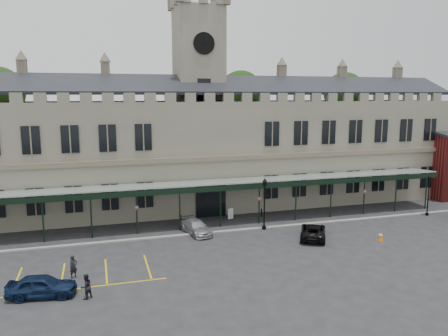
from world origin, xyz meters
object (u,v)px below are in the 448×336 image
object	(u,v)px
lamp_post_right	(429,191)
car_taxi	(196,227)
station_building	(199,150)
clock_tower	(199,91)
lamp_post_mid	(264,199)
car_left_a	(42,286)
car_van	(313,231)
sign_board	(231,214)
traffic_cone	(381,236)
person_a	(73,267)
person_b	(86,286)

from	to	relation	value
lamp_post_right	car_taxi	distance (m)	25.14
station_building	clock_tower	world-z (taller)	clock_tower
station_building	lamp_post_mid	world-z (taller)	station_building
car_left_a	car_van	bearing A→B (deg)	-67.66
station_building	car_van	size ratio (longest dim) A/B	13.00
lamp_post_right	sign_board	bearing A→B (deg)	167.27
sign_board	car_van	size ratio (longest dim) A/B	0.24
traffic_cone	person_a	size ratio (longest dim) A/B	0.47
car_taxi	car_van	bearing A→B (deg)	-37.08
car_van	lamp_post_mid	bearing A→B (deg)	-20.23
car_left_a	person_a	xyz separation A→B (m)	(1.80, 2.54, 0.09)
sign_board	car_left_a	bearing A→B (deg)	-159.30
clock_tower	car_left_a	xyz separation A→B (m)	(-15.00, -20.01, -12.39)
station_building	car_left_a	distance (m)	25.59
station_building	person_b	world-z (taller)	station_building
sign_board	car_taxi	xyz separation A→B (m)	(-4.52, -3.76, 0.08)
car_left_a	person_b	world-z (taller)	person_b
car_left_a	car_taxi	world-z (taller)	car_left_a
lamp_post_mid	lamp_post_right	bearing A→B (deg)	-1.06
car_taxi	station_building	bearing A→B (deg)	61.17
lamp_post_right	person_a	world-z (taller)	lamp_post_right
person_b	lamp_post_mid	bearing A→B (deg)	176.03
car_left_a	lamp_post_mid	bearing A→B (deg)	-55.55
clock_tower	person_b	size ratio (longest dim) A/B	15.35
person_a	person_b	bearing A→B (deg)	-111.29
clock_tower	lamp_post_mid	distance (m)	15.27
lamp_post_mid	car_left_a	bearing A→B (deg)	-153.76
car_left_a	lamp_post_right	bearing A→B (deg)	-68.34
car_left_a	car_taxi	bearing A→B (deg)	-43.10
person_b	person_a	bearing A→B (deg)	-112.54
car_left_a	car_van	xyz separation A→B (m)	(22.00, 5.53, -0.08)
station_building	sign_board	distance (m)	8.88
car_left_a	person_b	xyz separation A→B (m)	(2.70, -1.05, 0.08)
lamp_post_right	traffic_cone	size ratio (longest dim) A/B	5.73
station_building	traffic_cone	world-z (taller)	station_building
car_van	car_left_a	bearing A→B (deg)	42.86
person_b	station_building	bearing A→B (deg)	-157.02
car_left_a	person_b	distance (m)	2.90
car_left_a	car_taxi	xyz separation A→B (m)	(12.23, 9.79, -0.10)
sign_board	car_van	distance (m)	9.58
sign_board	clock_tower	bearing A→B (deg)	86.86
sign_board	car_left_a	world-z (taller)	car_left_a
car_taxi	person_b	distance (m)	14.43
lamp_post_mid	sign_board	xyz separation A→B (m)	(-2.02, 4.30, -2.41)
lamp_post_mid	person_a	bearing A→B (deg)	-158.41
sign_board	person_b	world-z (taller)	person_b
traffic_cone	clock_tower	bearing A→B (deg)	126.61
station_building	traffic_cone	size ratio (longest dim) A/B	77.18
car_left_a	person_a	bearing A→B (deg)	-27.16
station_building	car_left_a	xyz separation A→B (m)	(-15.00, -19.93, -5.74)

